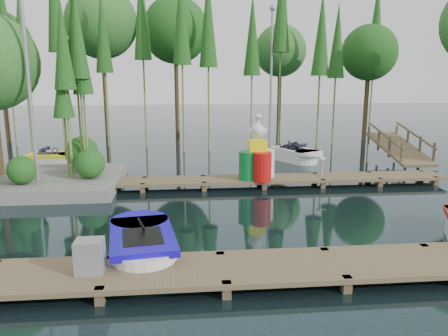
{
  "coord_description": "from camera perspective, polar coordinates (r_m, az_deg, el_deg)",
  "views": [
    {
      "loc": [
        -0.71,
        -12.03,
        3.81
      ],
      "look_at": [
        0.5,
        0.5,
        1.1
      ],
      "focal_mm": 35.0,
      "sensor_mm": 36.0,
      "label": 1
    }
  ],
  "objects": [
    {
      "name": "ground_plane",
      "position": [
        12.64,
        -2.05,
        -5.4
      ],
      "size": [
        90.0,
        90.0,
        0.0
      ],
      "primitive_type": "plane",
      "color": "#1C2F35"
    },
    {
      "name": "near_dock",
      "position": [
        8.37,
        -0.12,
        -13.14
      ],
      "size": [
        18.0,
        1.5,
        0.5
      ],
      "color": "brown",
      "rests_on": "ground"
    },
    {
      "name": "far_dock",
      "position": [
        15.06,
        1.16,
        -1.61
      ],
      "size": [
        15.0,
        1.2,
        0.5
      ],
      "color": "brown",
      "rests_on": "ground"
    },
    {
      "name": "island",
      "position": [
        16.32,
        -25.86,
        8.75
      ],
      "size": [
        6.2,
        4.2,
        6.75
      ],
      "color": "slate",
      "rests_on": "ground"
    },
    {
      "name": "tree_screen",
      "position": [
        22.78,
        -9.27,
        17.8
      ],
      "size": [
        34.42,
        18.53,
        10.31
      ],
      "color": "#46331E",
      "rests_on": "ground"
    },
    {
      "name": "lamp_island",
      "position": [
        15.31,
        -24.39,
        12.78
      ],
      "size": [
        0.3,
        0.3,
        7.25
      ],
      "color": "gray",
      "rests_on": "ground"
    },
    {
      "name": "lamp_rear",
      "position": [
        23.51,
        6.2,
        13.17
      ],
      "size": [
        0.3,
        0.3,
        7.25
      ],
      "color": "gray",
      "rests_on": "ground"
    },
    {
      "name": "ramp",
      "position": [
        21.17,
        21.88,
        2.51
      ],
      "size": [
        1.5,
        3.94,
        1.49
      ],
      "color": "brown",
      "rests_on": "ground"
    },
    {
      "name": "boat_blue",
      "position": [
        9.45,
        -10.62,
        -10.03
      ],
      "size": [
        1.68,
        3.01,
        0.96
      ],
      "rotation": [
        0.0,
        0.0,
        0.14
      ],
      "color": "white",
      "rests_on": "ground"
    },
    {
      "name": "boat_yellow_far",
      "position": [
        19.96,
        -21.37,
        1.07
      ],
      "size": [
        2.59,
        1.31,
        1.26
      ],
      "rotation": [
        0.0,
        0.0,
        -0.42
      ],
      "color": "white",
      "rests_on": "ground"
    },
    {
      "name": "boat_white_far",
      "position": [
        19.76,
        9.31,
        1.7
      ],
      "size": [
        2.34,
        2.92,
        1.26
      ],
      "rotation": [
        0.0,
        0.0,
        -0.37
      ],
      "color": "white",
      "rests_on": "ground"
    },
    {
      "name": "utility_cabinet",
      "position": [
        8.36,
        -17.12,
        -10.95
      ],
      "size": [
        0.5,
        0.42,
        0.61
      ],
      "primitive_type": "cube",
      "color": "gray",
      "rests_on": "near_dock"
    },
    {
      "name": "yellow_barrel",
      "position": [
        15.02,
        3.32,
        0.43
      ],
      "size": [
        0.62,
        0.62,
        0.93
      ],
      "primitive_type": "cylinder",
      "color": "#FFF40D",
      "rests_on": "far_dock"
    },
    {
      "name": "drum_cluster",
      "position": [
        14.88,
        4.51,
        1.03
      ],
      "size": [
        1.29,
        1.18,
        2.22
      ],
      "color": "#0C6C2D",
      "rests_on": "far_dock"
    },
    {
      "name": "seagull_post",
      "position": [
        15.61,
        12.65,
        0.67
      ],
      "size": [
        0.45,
        0.24,
        0.72
      ],
      "color": "gray",
      "rests_on": "far_dock"
    }
  ]
}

